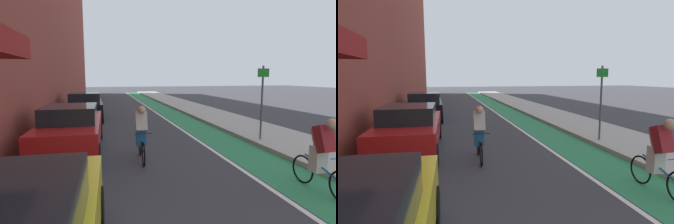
{
  "view_description": "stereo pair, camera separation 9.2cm",
  "coord_description": "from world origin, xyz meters",
  "views": [
    {
      "loc": [
        -1.58,
        0.93,
        2.42
      ],
      "look_at": [
        0.27,
        8.46,
        1.39
      ],
      "focal_mm": 28.63,
      "sensor_mm": 36.0,
      "label": 1
    },
    {
      "loc": [
        -1.49,
        0.91,
        2.42
      ],
      "look_at": [
        0.27,
        8.46,
        1.39
      ],
      "focal_mm": 28.63,
      "sensor_mm": 36.0,
      "label": 2
    }
  ],
  "objects": [
    {
      "name": "ground_plane",
      "position": [
        0.0,
        17.95,
        0.0
      ],
      "size": [
        96.57,
        96.57,
        0.0
      ],
      "primitive_type": "plane",
      "color": "#38383D"
    },
    {
      "name": "bike_lane_paint",
      "position": [
        2.81,
        19.95,
        0.0
      ],
      "size": [
        1.6,
        43.9,
        0.0
      ],
      "primitive_type": "cube",
      "color": "#2D8451",
      "rests_on": "ground"
    },
    {
      "name": "lane_divider_stripe",
      "position": [
        1.91,
        19.95,
        0.0
      ],
      "size": [
        0.12,
        43.9,
        0.0
      ],
      "primitive_type": "cube",
      "color": "white",
      "rests_on": "ground"
    },
    {
      "name": "sidewalk_right",
      "position": [
        5.01,
        19.95,
        0.07
      ],
      "size": [
        2.79,
        43.9,
        0.14
      ],
      "primitive_type": "cube",
      "color": "#A8A59E",
      "rests_on": "ground"
    },
    {
      "name": "parked_sedan_red",
      "position": [
        -2.56,
        9.8,
        0.79
      ],
      "size": [
        1.88,
        4.65,
        1.53
      ],
      "color": "red",
      "rests_on": "ground"
    },
    {
      "name": "parked_sedan_black",
      "position": [
        -2.56,
        16.7,
        0.79
      ],
      "size": [
        2.04,
        4.69,
        1.53
      ],
      "color": "black",
      "rests_on": "ground"
    },
    {
      "name": "cyclist_lead",
      "position": [
        2.83,
        5.42,
        0.85
      ],
      "size": [
        0.48,
        1.69,
        1.6
      ],
      "color": "black",
      "rests_on": "ground"
    },
    {
      "name": "cyclist_mid",
      "position": [
        -0.52,
        8.46,
        0.85
      ],
      "size": [
        0.48,
        1.72,
        1.61
      ],
      "color": "black",
      "rests_on": "ground"
    },
    {
      "name": "street_sign_post",
      "position": [
        4.02,
        9.48,
        1.73
      ],
      "size": [
        0.44,
        0.07,
        2.67
      ],
      "color": "#4C4C51",
      "rests_on": "sidewalk_right"
    }
  ]
}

